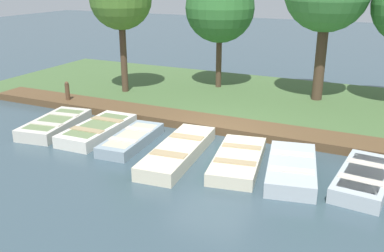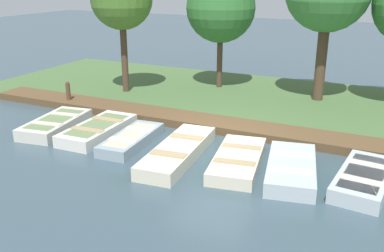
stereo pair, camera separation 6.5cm
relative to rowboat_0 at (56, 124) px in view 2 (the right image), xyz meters
name	(u,v)px [view 2 (the right image)]	position (x,y,z in m)	size (l,w,h in m)	color
ground_plane	(213,144)	(-1.08, 5.23, -0.20)	(80.00, 80.00, 0.00)	#384C56
shore_bank	(261,100)	(-6.08, 5.23, -0.11)	(8.00, 24.00, 0.18)	#476638
dock_walkway	(229,126)	(-2.46, 5.23, -0.07)	(1.24, 19.93, 0.27)	brown
rowboat_0	(56,124)	(0.00, 0.00, 0.00)	(2.86, 1.61, 0.41)	beige
rowboat_1	(98,130)	(-0.17, 1.61, -0.01)	(2.91, 1.31, 0.40)	silver
rowboat_2	(132,139)	(0.02, 3.01, -0.03)	(2.72, 1.18, 0.35)	#8C9EA8
rowboat_3	(178,151)	(0.31, 4.76, 0.00)	(3.66, 1.38, 0.41)	beige
rowboat_4	(238,160)	(0.09, 6.47, -0.02)	(3.03, 1.65, 0.36)	beige
rowboat_5	(291,168)	(0.08, 7.91, 0.00)	(2.96, 1.71, 0.41)	#B2BCC1
rowboat_6	(364,179)	(-0.13, 9.65, -0.01)	(2.81, 1.39, 0.39)	#B2BCC1
mooring_post_near	(68,94)	(-2.34, -1.44, 0.30)	(0.17, 0.17, 1.00)	brown
park_tree_left	(221,8)	(-7.14, 2.98, 3.38)	(2.92, 2.92, 5.05)	#4C3828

